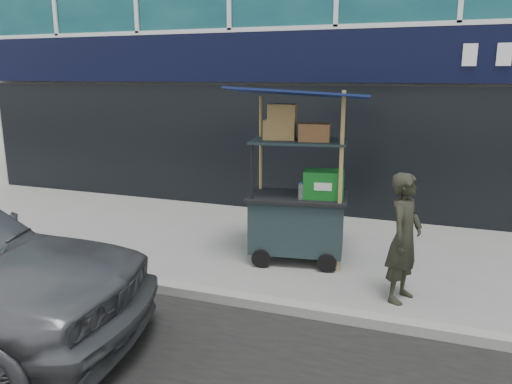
% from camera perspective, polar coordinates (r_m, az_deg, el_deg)
% --- Properties ---
extents(ground, '(80.00, 80.00, 0.00)m').
position_cam_1_polar(ground, '(6.03, 0.57, -12.19)').
color(ground, slate).
rests_on(ground, ground).
extents(curb, '(80.00, 0.18, 0.12)m').
position_cam_1_polar(curb, '(5.83, -0.09, -12.45)').
color(curb, gray).
rests_on(curb, ground).
extents(vendor_cart, '(1.99, 1.54, 2.45)m').
position_cam_1_polar(vendor_cart, '(6.99, 4.93, -1.12)').
color(vendor_cart, black).
rests_on(vendor_cart, ground).
extents(vendor_man, '(0.52, 0.64, 1.52)m').
position_cam_1_polar(vendor_man, '(6.00, 16.59, -5.06)').
color(vendor_man, black).
rests_on(vendor_man, ground).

